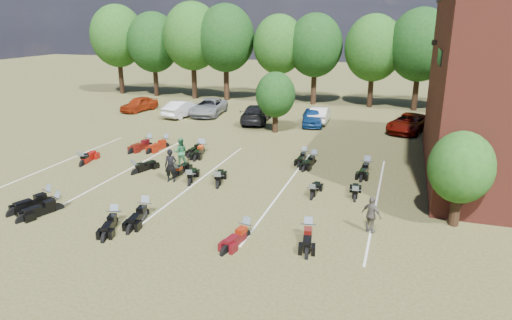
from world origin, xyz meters
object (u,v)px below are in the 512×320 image
at_px(person_black, 171,166).
at_px(motorcycle_0, 58,210).
at_px(car_0, 139,104).
at_px(motorcycle_3, 115,224).
at_px(car_4, 312,117).
at_px(person_grey, 371,215).
at_px(motorcycle_14, 149,147).
at_px(person_green, 181,152).
at_px(motorcycle_7, 83,165).

distance_m(person_black, motorcycle_0, 6.41).
relative_size(car_0, motorcycle_3, 1.89).
xyz_separation_m(car_4, person_grey, (6.59, -19.89, 0.11)).
relative_size(person_grey, motorcycle_14, 0.67).
relative_size(car_0, person_black, 2.23).
bearing_deg(motorcycle_14, motorcycle_3, -54.70).
height_order(car_0, car_4, car_4).
xyz_separation_m(person_black, motorcycle_0, (-3.38, -5.37, -0.96)).
relative_size(person_black, person_grey, 1.14).
relative_size(car_4, person_black, 2.24).
height_order(person_black, motorcycle_3, person_black).
distance_m(person_green, motorcycle_0, 8.65).
distance_m(car_0, person_grey, 32.06).
bearing_deg(car_0, motorcycle_14, -43.25).
distance_m(motorcycle_3, motorcycle_7, 9.79).
bearing_deg(person_green, car_4, -133.08).
height_order(car_4, motorcycle_3, car_4).
bearing_deg(car_0, car_4, 9.35).
bearing_deg(motorcycle_3, motorcycle_7, 117.41).
height_order(car_0, motorcycle_14, car_0).
relative_size(person_black, motorcycle_3, 0.85).
relative_size(car_4, motorcycle_0, 1.79).
distance_m(car_0, person_black, 21.93).
bearing_deg(person_grey, person_green, 6.23).
bearing_deg(person_green, motorcycle_0, 51.75).
height_order(motorcycle_3, motorcycle_14, motorcycle_14).
bearing_deg(person_black, motorcycle_14, 115.92).
height_order(car_4, person_grey, person_grey).
bearing_deg(motorcycle_0, person_green, 92.54).
distance_m(person_black, person_green, 2.97).
distance_m(car_0, motorcycle_3, 26.97).
distance_m(person_black, motorcycle_14, 7.94).
height_order(car_4, person_black, person_black).
bearing_deg(person_grey, person_black, 16.92).
relative_size(motorcycle_7, motorcycle_14, 0.98).
height_order(person_black, person_grey, person_black).
xyz_separation_m(car_0, person_green, (12.19, -14.79, 0.18)).
distance_m(car_4, person_green, 15.01).
xyz_separation_m(car_0, motorcycle_14, (7.98, -11.58, -0.73)).
distance_m(person_grey, motorcycle_7, 18.70).
relative_size(motorcycle_0, motorcycle_14, 0.96).
bearing_deg(person_grey, car_4, -39.37).
bearing_deg(motorcycle_0, car_0, 132.51).
bearing_deg(car_4, person_black, -117.06).
distance_m(car_4, motorcycle_14, 14.56).
distance_m(car_4, person_black, 17.43).
xyz_separation_m(person_black, motorcycle_14, (-5.04, 6.06, -0.96)).
relative_size(person_grey, motorcycle_7, 0.69).
relative_size(motorcycle_3, motorcycle_14, 0.90).
height_order(person_green, person_grey, person_green).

